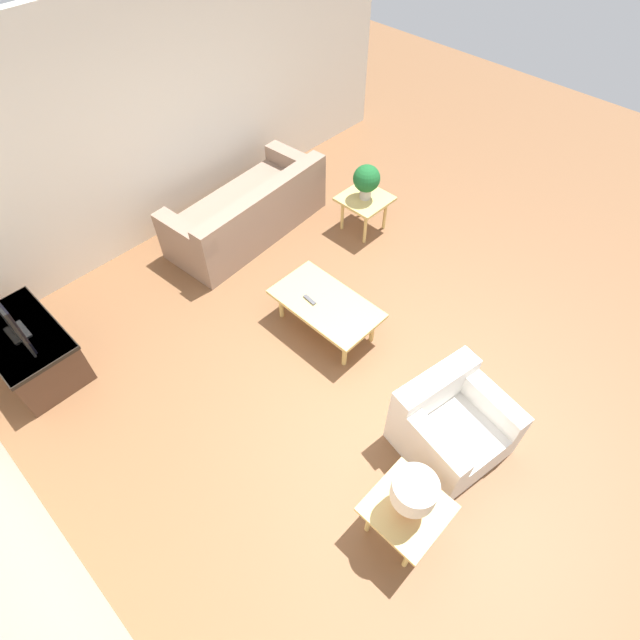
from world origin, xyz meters
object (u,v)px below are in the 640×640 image
Objects in this scene: side_table_lamp at (407,511)px; television at (3,314)px; side_table_plant at (365,202)px; table_lamp at (414,493)px; tv_stand_chest at (30,349)px; coffee_table at (326,305)px; armchair at (450,424)px; potted_plant at (367,180)px; sofa at (249,213)px.

side_table_lamp is 0.72× the size of television.
table_lamp is at bearing 135.57° from side_table_plant.
side_table_plant is 4.00m from television.
tv_stand_chest is 0.53m from television.
tv_stand_chest reaches higher than side_table_lamp.
side_table_lamp is at bearing 135.57° from side_table_plant.
side_table_plant is (0.80, -1.52, 0.05)m from coffee_table.
side_table_lamp is 3.79m from tv_stand_chest.
armchair is 0.88× the size of tv_stand_chest.
tv_stand_chest is at bearing 53.93° from coffee_table.
potted_plant is at bearing -62.37° from coffee_table.
television reaches higher than sofa.
table_lamp is at bearing -160.68° from tv_stand_chest.
armchair is at bearing 74.02° from sofa.
table_lamp reaches higher than sofa.
side_table_plant is 0.32m from potted_plant.
armchair is 2.25× the size of table_lamp.
tv_stand_chest is 4.00m from potted_plant.
potted_plant is (2.47, -1.73, 0.43)m from armchair.
sofa is at bearing -88.64° from tv_stand_chest.
television is 1.81× the size of table_lamp.
sofa is at bearing 46.66° from side_table_plant.
television is at bearing -3.23° from sofa.
armchair is 2.23× the size of potted_plant.
coffee_table is at bearing 70.17° from sofa.
sofa is at bearing -15.25° from coffee_table.
potted_plant reaches higher than table_lamp.
side_table_lamp is at bearing 149.73° from coffee_table.
coffee_table is 2.94m from television.
side_table_lamp is 1.29× the size of potted_plant.
sofa is 3.51m from armchair.
armchair is (-3.44, 0.69, 0.00)m from sofa.
potted_plant is at bearing -103.26° from television.
potted_plant reaches higher than side_table_plant.
coffee_table is 2.01× the size of side_table_lamp.
sofa is at bearing -23.37° from table_lamp.
table_lamp reaches higher than armchair.
television reaches higher than potted_plant.
television is (3.38, 2.14, 0.51)m from armchair.
potted_plant is (-0.91, -3.87, 0.45)m from tv_stand_chest.
television is (-0.07, 2.83, 0.51)m from sofa.
potted_plant is 1.01× the size of table_lamp.
table_lamp is at bearing 62.05° from sofa.
coffee_table is (-1.78, 0.48, 0.06)m from sofa.
sofa is 2.83m from tv_stand_chest.
tv_stand_chest is at bearing 76.73° from potted_plant.
side_table_plant is 3.73m from side_table_lamp.
side_table_plant is at bearing -44.43° from table_lamp.
sofa is 1.84m from coffee_table.
side_table_lamp is 1.31× the size of table_lamp.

